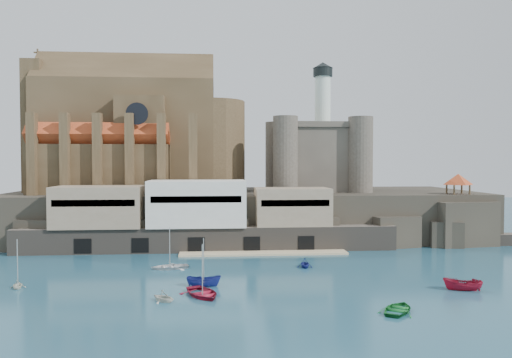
{
  "coord_description": "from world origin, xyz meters",
  "views": [
    {
      "loc": [
        -6.42,
        -70.34,
        16.53
      ],
      "look_at": [
        1.76,
        32.0,
        12.95
      ],
      "focal_mm": 35.0,
      "sensor_mm": 36.0,
      "label": 1
    }
  ],
  "objects_px": {
    "church": "(136,136)",
    "boat_2": "(204,286)",
    "boat_0": "(202,296)",
    "castle_keep": "(316,154)",
    "boat_1": "(163,301)",
    "pavilion": "(458,181)"
  },
  "relations": [
    {
      "from": "church",
      "to": "boat_2",
      "type": "distance_m",
      "value": 53.68
    },
    {
      "from": "boat_0",
      "to": "castle_keep",
      "type": "bearing_deg",
      "value": 39.42
    },
    {
      "from": "castle_keep",
      "to": "boat_1",
      "type": "distance_m",
      "value": 62.48
    },
    {
      "from": "church",
      "to": "boat_2",
      "type": "height_order",
      "value": "church"
    },
    {
      "from": "boat_0",
      "to": "boat_1",
      "type": "distance_m",
      "value": 4.98
    },
    {
      "from": "church",
      "to": "castle_keep",
      "type": "distance_m",
      "value": 40.39
    },
    {
      "from": "boat_1",
      "to": "castle_keep",
      "type": "bearing_deg",
      "value": 11.15
    },
    {
      "from": "church",
      "to": "pavilion",
      "type": "xyz_separation_m",
      "value": [
        66.13,
        -15.85,
        -9.4
      ]
    },
    {
      "from": "pavilion",
      "to": "boat_1",
      "type": "bearing_deg",
      "value": -145.72
    },
    {
      "from": "castle_keep",
      "to": "boat_2",
      "type": "distance_m",
      "value": 54.64
    },
    {
      "from": "pavilion",
      "to": "boat_2",
      "type": "bearing_deg",
      "value": -148.79
    },
    {
      "from": "boat_2",
      "to": "castle_keep",
      "type": "bearing_deg",
      "value": -21.05
    },
    {
      "from": "boat_1",
      "to": "boat_2",
      "type": "height_order",
      "value": "boat_2"
    },
    {
      "from": "castle_keep",
      "to": "pavilion",
      "type": "bearing_deg",
      "value": -30.18
    },
    {
      "from": "castle_keep",
      "to": "pavilion",
      "type": "distance_m",
      "value": 30.5
    },
    {
      "from": "pavilion",
      "to": "boat_1",
      "type": "xyz_separation_m",
      "value": [
        -54.69,
        -37.28,
        -12.73
      ]
    },
    {
      "from": "church",
      "to": "pavilion",
      "type": "distance_m",
      "value": 68.65
    },
    {
      "from": "church",
      "to": "castle_keep",
      "type": "relative_size",
      "value": 1.6
    },
    {
      "from": "castle_keep",
      "to": "boat_1",
      "type": "height_order",
      "value": "castle_keep"
    },
    {
      "from": "boat_1",
      "to": "boat_2",
      "type": "distance_m",
      "value": 8.29
    },
    {
      "from": "castle_keep",
      "to": "pavilion",
      "type": "height_order",
      "value": "castle_keep"
    },
    {
      "from": "boat_0",
      "to": "boat_2",
      "type": "height_order",
      "value": "boat_0"
    }
  ]
}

